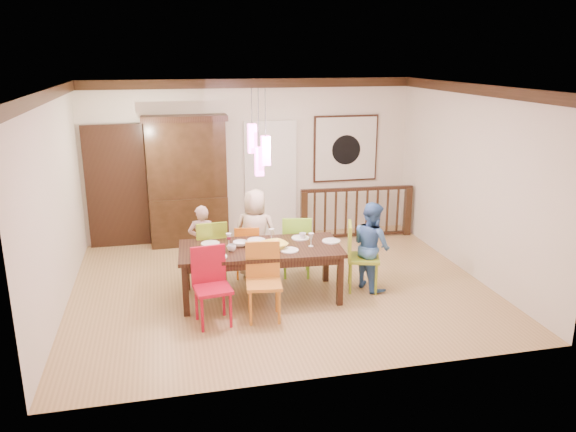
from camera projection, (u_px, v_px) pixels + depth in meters
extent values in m
plane|color=#A78551|center=(280.00, 286.00, 8.34)|extent=(6.00, 6.00, 0.00)
plane|color=white|center=(279.00, 86.00, 7.53)|extent=(6.00, 6.00, 0.00)
plane|color=beige|center=(251.00, 160.00, 10.28)|extent=(6.00, 0.00, 6.00)
plane|color=beige|center=(54.00, 203.00, 7.30)|extent=(0.00, 5.00, 5.00)
plane|color=beige|center=(471.00, 181.00, 8.57)|extent=(0.00, 5.00, 5.00)
cube|color=black|center=(117.00, 188.00, 9.83)|extent=(1.04, 0.07, 2.24)
cube|color=silver|center=(271.00, 181.00, 10.43)|extent=(0.97, 0.05, 2.22)
cube|color=black|center=(346.00, 149.00, 10.59)|extent=(1.25, 0.04, 1.25)
cube|color=silver|center=(346.00, 149.00, 10.57)|extent=(1.18, 0.02, 1.18)
cylinder|color=black|center=(346.00, 150.00, 10.56)|extent=(0.56, 0.01, 0.56)
cube|color=#EE47B4|center=(252.00, 139.00, 7.37)|extent=(0.11, 0.11, 0.38)
cylinder|color=black|center=(252.00, 106.00, 7.26)|extent=(0.01, 0.01, 0.46)
cube|color=#EE47B4|center=(266.00, 151.00, 7.36)|extent=(0.11, 0.11, 0.38)
cylinder|color=black|center=(265.00, 112.00, 7.22)|extent=(0.01, 0.01, 0.61)
cube|color=#EE47B4|center=(259.00, 161.00, 7.43)|extent=(0.11, 0.11, 0.38)
cylinder|color=black|center=(259.00, 118.00, 7.27)|extent=(0.01, 0.01, 0.76)
cube|color=black|center=(260.00, 249.00, 7.77)|extent=(2.29, 1.15, 0.05)
cube|color=black|center=(185.00, 269.00, 8.05)|extent=(0.08, 0.08, 0.70)
cube|color=black|center=(323.00, 258.00, 8.49)|extent=(0.08, 0.08, 0.70)
cube|color=black|center=(188.00, 293.00, 7.25)|extent=(0.08, 0.08, 0.70)
cube|color=black|center=(341.00, 279.00, 7.69)|extent=(0.08, 0.08, 0.70)
cube|color=black|center=(255.00, 244.00, 8.21)|extent=(2.03, 0.16, 0.10)
cube|color=black|center=(266.00, 265.00, 7.37)|extent=(2.03, 0.16, 0.10)
cube|color=olive|center=(211.00, 252.00, 8.36)|extent=(0.48, 0.48, 0.04)
cube|color=olive|center=(210.00, 235.00, 8.29)|extent=(0.45, 0.07, 0.49)
cylinder|color=olive|center=(200.00, 273.00, 8.22)|extent=(0.04, 0.04, 0.47)
cylinder|color=olive|center=(225.00, 271.00, 8.30)|extent=(0.04, 0.04, 0.47)
cylinder|color=olive|center=(198.00, 264.00, 8.56)|extent=(0.04, 0.04, 0.47)
cylinder|color=olive|center=(222.00, 262.00, 8.64)|extent=(0.04, 0.04, 0.47)
cube|color=orange|center=(247.00, 251.00, 8.62)|extent=(0.42, 0.42, 0.04)
cube|color=orange|center=(247.00, 238.00, 8.56)|extent=(0.38, 0.08, 0.41)
cylinder|color=orange|center=(239.00, 268.00, 8.50)|extent=(0.03, 0.03, 0.39)
cylinder|color=orange|center=(259.00, 266.00, 8.57)|extent=(0.03, 0.03, 0.39)
cylinder|color=orange|center=(236.00, 261.00, 8.79)|extent=(0.03, 0.03, 0.39)
cylinder|color=orange|center=(255.00, 260.00, 8.85)|extent=(0.03, 0.03, 0.39)
cube|color=#7BC72A|center=(296.00, 246.00, 8.65)|extent=(0.52, 0.52, 0.04)
cube|color=#7BC72A|center=(296.00, 230.00, 8.57)|extent=(0.44, 0.13, 0.48)
cylinder|color=#7BC72A|center=(288.00, 266.00, 8.51)|extent=(0.04, 0.04, 0.46)
cylinder|color=#7BC72A|center=(310.00, 264.00, 8.59)|extent=(0.04, 0.04, 0.46)
cylinder|color=#7BC72A|center=(283.00, 258.00, 8.84)|extent=(0.04, 0.04, 0.46)
cylinder|color=#7BC72A|center=(304.00, 256.00, 8.92)|extent=(0.04, 0.04, 0.46)
cube|color=#AF0C24|center=(213.00, 289.00, 7.05)|extent=(0.50, 0.50, 0.04)
cube|color=#AF0C24|center=(212.00, 269.00, 6.98)|extent=(0.45, 0.10, 0.49)
cylinder|color=#AF0C24|center=(200.00, 314.00, 6.91)|extent=(0.04, 0.04, 0.47)
cylinder|color=#AF0C24|center=(229.00, 311.00, 6.99)|extent=(0.04, 0.04, 0.47)
cylinder|color=#AF0C24|center=(198.00, 302.00, 7.25)|extent=(0.04, 0.04, 0.47)
cylinder|color=#AF0C24|center=(226.00, 300.00, 7.33)|extent=(0.04, 0.04, 0.47)
cube|color=#C57928|center=(264.00, 284.00, 7.19)|extent=(0.50, 0.50, 0.04)
cube|color=#C57928|center=(264.00, 265.00, 7.12)|extent=(0.45, 0.10, 0.49)
cylinder|color=#C57928|center=(253.00, 309.00, 7.05)|extent=(0.04, 0.04, 0.47)
cylinder|color=#C57928|center=(281.00, 306.00, 7.13)|extent=(0.04, 0.04, 0.47)
cylinder|color=#C57928|center=(248.00, 297.00, 7.39)|extent=(0.04, 0.04, 0.47)
cylinder|color=#C57928|center=(275.00, 295.00, 7.47)|extent=(0.04, 0.04, 0.47)
cube|color=#8BA324|center=(363.00, 258.00, 8.10)|extent=(0.57, 0.57, 0.04)
cube|color=#8BA324|center=(364.00, 240.00, 8.02)|extent=(0.18, 0.44, 0.49)
cylinder|color=#8BA324|center=(355.00, 280.00, 7.96)|extent=(0.04, 0.04, 0.47)
cylinder|color=#8BA324|center=(379.00, 278.00, 8.04)|extent=(0.04, 0.04, 0.47)
cylinder|color=#8BA324|center=(347.00, 270.00, 8.30)|extent=(0.04, 0.04, 0.47)
cylinder|color=#8BA324|center=(370.00, 268.00, 8.38)|extent=(0.04, 0.04, 0.47)
cube|color=black|center=(189.00, 220.00, 10.10)|extent=(1.36, 0.44, 0.88)
cube|color=black|center=(186.00, 159.00, 9.81)|extent=(1.36, 0.40, 1.36)
cube|color=black|center=(186.00, 157.00, 9.99)|extent=(1.17, 0.02, 1.17)
cube|color=black|center=(184.00, 118.00, 9.61)|extent=(1.46, 0.44, 0.10)
cube|color=black|center=(304.00, 217.00, 10.22)|extent=(0.13, 0.13, 0.92)
cube|color=black|center=(406.00, 210.00, 10.65)|extent=(0.13, 0.13, 0.92)
cube|color=black|center=(357.00, 189.00, 10.30)|extent=(2.12, 0.20, 0.06)
cube|color=black|center=(356.00, 235.00, 10.55)|extent=(2.00, 0.17, 0.05)
imported|color=beige|center=(203.00, 243.00, 8.46)|extent=(0.46, 0.34, 1.16)
imported|color=beige|center=(255.00, 233.00, 8.54)|extent=(0.79, 0.65, 1.38)
imported|color=#406EB4|center=(371.00, 246.00, 8.13)|extent=(0.65, 0.74, 1.30)
imported|color=yellow|center=(274.00, 246.00, 7.69)|extent=(0.45, 0.45, 0.09)
imported|color=white|center=(240.00, 244.00, 7.79)|extent=(0.27, 0.27, 0.07)
imported|color=silver|center=(232.00, 248.00, 7.58)|extent=(0.16, 0.16, 0.09)
imported|color=silver|center=(303.00, 236.00, 8.08)|extent=(0.12, 0.12, 0.09)
cylinder|color=white|center=(210.00, 243.00, 7.89)|extent=(0.26, 0.26, 0.01)
cylinder|color=white|center=(256.00, 240.00, 8.02)|extent=(0.26, 0.26, 0.01)
cylinder|color=white|center=(300.00, 238.00, 8.12)|extent=(0.26, 0.26, 0.01)
cylinder|color=white|center=(217.00, 257.00, 7.37)|extent=(0.26, 0.26, 0.01)
cylinder|color=white|center=(289.00, 250.00, 7.61)|extent=(0.26, 0.26, 0.01)
cylinder|color=white|center=(331.00, 241.00, 7.99)|extent=(0.26, 0.26, 0.01)
cube|color=#D83359|center=(260.00, 255.00, 7.44)|extent=(0.18, 0.14, 0.01)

